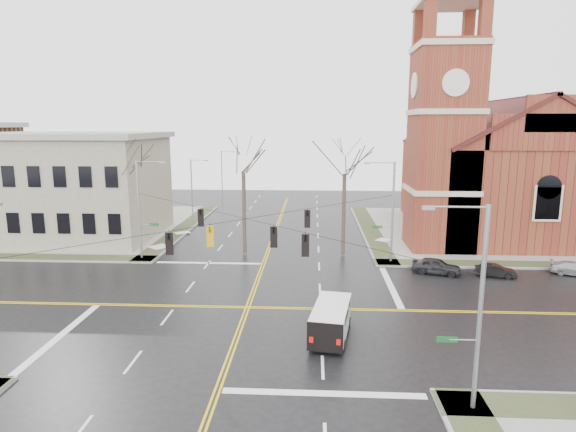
{
  "coord_description": "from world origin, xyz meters",
  "views": [
    {
      "loc": [
        4.43,
        -31.01,
        12.32
      ],
      "look_at": [
        2.46,
        6.0,
        5.27
      ],
      "focal_mm": 30.0,
      "sensor_mm": 36.0,
      "label": 1
    }
  ],
  "objects_px": {
    "signal_pole_se": "(477,303)",
    "parked_car_b": "(496,271)",
    "cargo_van": "(331,318)",
    "parked_car_c": "(575,269)",
    "parked_car_a": "(436,266)",
    "streetlight_north_a": "(193,188)",
    "streetlight_north_b": "(223,173)",
    "signal_pole_ne": "(391,209)",
    "tree_nw_far": "(129,167)",
    "signal_pole_nw": "(141,207)",
    "church": "(493,160)",
    "tree_ne": "(345,168)",
    "tree_nw_near": "(243,167)"
  },
  "relations": [
    {
      "from": "streetlight_north_b",
      "to": "parked_car_a",
      "type": "xyz_separation_m",
      "value": [
        25.43,
        -39.62,
        -3.79
      ]
    },
    {
      "from": "parked_car_a",
      "to": "tree_nw_far",
      "type": "xyz_separation_m",
      "value": [
        -28.06,
        5.89,
        7.67
      ]
    },
    {
      "from": "tree_nw_near",
      "to": "streetlight_north_b",
      "type": "bearing_deg",
      "value": 103.92
    },
    {
      "from": "parked_car_a",
      "to": "streetlight_north_a",
      "type": "bearing_deg",
      "value": 70.47
    },
    {
      "from": "streetlight_north_b",
      "to": "parked_car_c",
      "type": "height_order",
      "value": "streetlight_north_b"
    },
    {
      "from": "parked_car_c",
      "to": "tree_nw_near",
      "type": "xyz_separation_m",
      "value": [
        -28.38,
        4.95,
        7.88
      ]
    },
    {
      "from": "signal_pole_ne",
      "to": "cargo_van",
      "type": "xyz_separation_m",
      "value": [
        -5.76,
        -15.71,
        -3.81
      ]
    },
    {
      "from": "streetlight_north_b",
      "to": "parked_car_b",
      "type": "bearing_deg",
      "value": -53.19
    },
    {
      "from": "cargo_van",
      "to": "signal_pole_se",
      "type": "bearing_deg",
      "value": -42.49
    },
    {
      "from": "church",
      "to": "parked_car_a",
      "type": "relative_size",
      "value": 6.92
    },
    {
      "from": "tree_ne",
      "to": "tree_nw_far",
      "type": "bearing_deg",
      "value": 178.24
    },
    {
      "from": "signal_pole_nw",
      "to": "streetlight_north_a",
      "type": "bearing_deg",
      "value": 87.68
    },
    {
      "from": "signal_pole_se",
      "to": "cargo_van",
      "type": "bearing_deg",
      "value": 128.31
    },
    {
      "from": "streetlight_north_b",
      "to": "parked_car_b",
      "type": "xyz_separation_m",
      "value": [
        30.1,
        -40.23,
        -3.94
      ]
    },
    {
      "from": "signal_pole_nw",
      "to": "parked_car_b",
      "type": "xyz_separation_m",
      "value": [
        30.77,
        -3.73,
        -4.43
      ]
    },
    {
      "from": "signal_pole_nw",
      "to": "parked_car_c",
      "type": "distance_m",
      "value": 37.95
    },
    {
      "from": "signal_pole_nw",
      "to": "tree_nw_near",
      "type": "distance_m",
      "value": 10.05
    },
    {
      "from": "tree_ne",
      "to": "tree_nw_near",
      "type": "bearing_deg",
      "value": -179.68
    },
    {
      "from": "parked_car_c",
      "to": "church",
      "type": "bearing_deg",
      "value": 27.14
    },
    {
      "from": "signal_pole_se",
      "to": "church",
      "type": "bearing_deg",
      "value": 69.67
    },
    {
      "from": "church",
      "to": "parked_car_b",
      "type": "height_order",
      "value": "church"
    },
    {
      "from": "parked_car_a",
      "to": "tree_ne",
      "type": "bearing_deg",
      "value": 73.0
    },
    {
      "from": "streetlight_north_b",
      "to": "parked_car_a",
      "type": "distance_m",
      "value": 47.23
    },
    {
      "from": "parked_car_c",
      "to": "tree_nw_far",
      "type": "relative_size",
      "value": 0.33
    },
    {
      "from": "tree_nw_far",
      "to": "tree_nw_near",
      "type": "bearing_deg",
      "value": -3.51
    },
    {
      "from": "cargo_van",
      "to": "tree_nw_near",
      "type": "distance_m",
      "value": 20.71
    },
    {
      "from": "church",
      "to": "cargo_van",
      "type": "height_order",
      "value": "church"
    },
    {
      "from": "parked_car_a",
      "to": "tree_ne",
      "type": "relative_size",
      "value": 0.34
    },
    {
      "from": "church",
      "to": "parked_car_c",
      "type": "xyz_separation_m",
      "value": [
        1.5,
        -16.14,
        -7.89
      ]
    },
    {
      "from": "church",
      "to": "signal_pole_se",
      "type": "xyz_separation_m",
      "value": [
        -13.44,
        -36.28,
        -3.48
      ]
    },
    {
      "from": "parked_car_a",
      "to": "parked_car_b",
      "type": "relative_size",
      "value": 1.25
    },
    {
      "from": "signal_pole_se",
      "to": "parked_car_b",
      "type": "height_order",
      "value": "signal_pole_se"
    },
    {
      "from": "tree_nw_far",
      "to": "tree_nw_near",
      "type": "height_order",
      "value": "tree_nw_near"
    },
    {
      "from": "signal_pole_ne",
      "to": "parked_car_a",
      "type": "xyz_separation_m",
      "value": [
        3.45,
        -3.12,
        -4.27
      ]
    },
    {
      "from": "signal_pole_se",
      "to": "parked_car_b",
      "type": "relative_size",
      "value": 2.83
    },
    {
      "from": "signal_pole_nw",
      "to": "signal_pole_se",
      "type": "bearing_deg",
      "value": -45.45
    },
    {
      "from": "church",
      "to": "signal_pole_ne",
      "type": "height_order",
      "value": "church"
    },
    {
      "from": "parked_car_b",
      "to": "cargo_van",
      "type": "bearing_deg",
      "value": 142.69
    },
    {
      "from": "tree_ne",
      "to": "cargo_van",
      "type": "bearing_deg",
      "value": -95.56
    },
    {
      "from": "parked_car_c",
      "to": "signal_pole_ne",
      "type": "bearing_deg",
      "value": 101.0
    },
    {
      "from": "tree_nw_far",
      "to": "signal_pole_ne",
      "type": "bearing_deg",
      "value": -6.43
    },
    {
      "from": "cargo_van",
      "to": "parked_car_c",
      "type": "xyz_separation_m",
      "value": [
        20.7,
        12.85,
        -0.6
      ]
    },
    {
      "from": "cargo_van",
      "to": "tree_nw_far",
      "type": "distance_m",
      "value": 27.36
    },
    {
      "from": "church",
      "to": "tree_ne",
      "type": "distance_m",
      "value": 20.72
    },
    {
      "from": "signal_pole_ne",
      "to": "tree_nw_far",
      "type": "bearing_deg",
      "value": 173.57
    },
    {
      "from": "parked_car_a",
      "to": "parked_car_b",
      "type": "bearing_deg",
      "value": -79.37
    },
    {
      "from": "streetlight_north_b",
      "to": "tree_ne",
      "type": "relative_size",
      "value": 0.69
    },
    {
      "from": "signal_pole_se",
      "to": "streetlight_north_b",
      "type": "relative_size",
      "value": 1.12
    },
    {
      "from": "streetlight_north_a",
      "to": "parked_car_a",
      "type": "height_order",
      "value": "streetlight_north_a"
    },
    {
      "from": "tree_nw_near",
      "to": "signal_pole_ne",
      "type": "bearing_deg",
      "value": -8.84
    }
  ]
}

